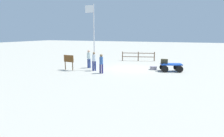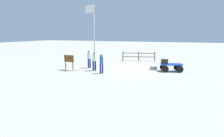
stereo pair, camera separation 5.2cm
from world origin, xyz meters
name	(u,v)px [view 1 (the left image)]	position (x,y,z in m)	size (l,w,h in m)	color
ground_plane	(131,69)	(0.00, 0.00, 0.00)	(120.00, 120.00, 0.00)	#AAA89B
luggage_cart	(171,66)	(-3.65, 0.03, 0.47)	(2.06, 1.57, 0.69)	#1844B1
suitcase_dark	(164,61)	(-3.07, 0.07, 0.88)	(0.62, 0.40, 0.38)	#373321
suitcase_grey	(153,68)	(-2.08, -0.20, 0.16)	(0.68, 0.51, 0.32)	#968D9B
worker_lead	(101,62)	(1.66, 3.08, 0.93)	(0.34, 0.32, 1.62)	navy
worker_trailing	(89,57)	(3.87, 1.16, 1.03)	(0.39, 0.39, 1.73)	navy
worker_supervisor	(94,60)	(2.73, 2.30, 0.98)	(0.46, 0.46, 1.69)	navy
flagpole	(93,32)	(3.00, 1.85, 3.40)	(0.85, 0.13, 5.81)	silver
signboard	(69,60)	(5.03, 2.83, 0.92)	(1.08, 0.18, 1.36)	#4C3319
wooden_fence	(138,56)	(0.67, -5.35, 0.64)	(3.83, 1.05, 1.11)	brown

